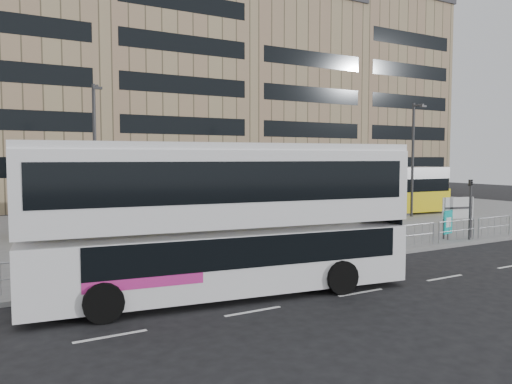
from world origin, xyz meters
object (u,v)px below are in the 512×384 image
ad_panel (448,223)px  lamp_post_west (95,156)px  traffic_light_west (62,224)px  tram (269,195)px  pedestrian (222,241)px  station_sign (458,210)px  traffic_light_east (470,201)px  double_decker_bus (224,214)px  lamp_post_east (413,155)px

ad_panel → lamp_post_west: size_ratio=0.19×
ad_panel → traffic_light_west: size_ratio=0.49×
tram → pedestrian: size_ratio=17.78×
station_sign → traffic_light_east: bearing=-64.2°
double_decker_bus → tram: bearing=61.3°
lamp_post_east → traffic_light_west: bearing=-163.3°
ad_panel → pedestrian: 12.49m
traffic_light_west → traffic_light_east: same height
tram → pedestrian: (-8.25, -9.89, -0.91)m
tram → traffic_light_east: 12.42m
double_decker_bus → pedestrian: (1.81, 3.90, -1.61)m
traffic_light_east → lamp_post_east: bearing=55.9°
traffic_light_east → lamp_post_east: (5.11, 8.60, 2.42)m
ad_panel → station_sign: bearing=-7.4°
traffic_light_east → lamp_post_east: lamp_post_east is taller
lamp_post_east → pedestrian: bearing=-158.8°
lamp_post_west → lamp_post_east: (21.85, -0.39, 0.10)m
traffic_light_east → lamp_post_east: 10.29m
double_decker_bus → pedestrian: size_ratio=7.35×
double_decker_bus → lamp_post_west: (-1.51, 11.50, 1.85)m
station_sign → lamp_post_east: (5.25, 7.98, 2.90)m
pedestrian → lamp_post_east: size_ratio=0.21×
ad_panel → lamp_post_east: 10.69m
station_sign → traffic_light_east: size_ratio=0.69×
station_sign → pedestrian: bearing=-170.5°
traffic_light_west → lamp_post_west: size_ratio=0.39×
station_sign → pedestrian: 13.33m
double_decker_bus → traffic_light_west: 5.69m
tram → traffic_light_east: bearing=-61.4°
double_decker_bus → traffic_light_east: size_ratio=3.96×
traffic_light_east → lamp_post_east: size_ratio=0.39×
ad_panel → traffic_light_west: (-18.55, 0.68, 1.09)m
double_decker_bus → lamp_post_west: bearing=104.9°
pedestrian → lamp_post_east: lamp_post_east is taller
traffic_light_west → pedestrian: bearing=-4.8°
station_sign → lamp_post_east: bearing=69.5°
station_sign → traffic_light_west: bearing=-169.0°
tram → lamp_post_west: 12.06m
tram → ad_panel: 11.58m
double_decker_bus → ad_panel: double_decker_bus is taller
ad_panel → lamp_post_west: lamp_post_west is taller
pedestrian → traffic_light_west: 6.19m
double_decker_bus → pedestrian: double_decker_bus is taller
lamp_post_west → double_decker_bus: bearing=-82.5°
station_sign → traffic_light_west: traffic_light_west is taller
station_sign → lamp_post_east: 9.98m
lamp_post_east → station_sign: bearing=-123.3°
traffic_light_east → lamp_post_west: size_ratio=0.39×
station_sign → traffic_light_east: 0.80m
traffic_light_west → traffic_light_east: 19.56m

